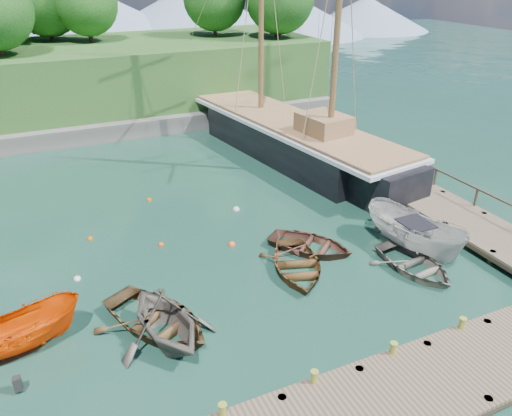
# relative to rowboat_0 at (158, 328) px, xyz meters

# --- Properties ---
(ground) EXTENTS (160.00, 160.00, 0.00)m
(ground) POSITION_rel_rowboat_0_xyz_m (4.58, -0.12, 0.00)
(ground) COLOR #173B2B
(ground) RESTS_ON ground
(dock_near) EXTENTS (20.00, 3.20, 1.10)m
(dock_near) POSITION_rel_rowboat_0_xyz_m (6.58, -6.62, 0.43)
(dock_near) COLOR #4A3B2D
(dock_near) RESTS_ON ground
(dock_east) EXTENTS (3.20, 24.00, 1.10)m
(dock_east) POSITION_rel_rowboat_0_xyz_m (16.08, 6.88, 0.43)
(dock_east) COLOR #4A3B2D
(dock_east) RESTS_ON ground
(bollard_1) EXTENTS (0.26, 0.26, 0.45)m
(bollard_1) POSITION_rel_rowboat_0_xyz_m (3.58, -5.22, 0.00)
(bollard_1) COLOR olive
(bollard_1) RESTS_ON ground
(bollard_2) EXTENTS (0.26, 0.26, 0.45)m
(bollard_2) POSITION_rel_rowboat_0_xyz_m (6.58, -5.22, 0.00)
(bollard_2) COLOR olive
(bollard_2) RESTS_ON ground
(bollard_3) EXTENTS (0.26, 0.26, 0.45)m
(bollard_3) POSITION_rel_rowboat_0_xyz_m (9.58, -5.22, 0.00)
(bollard_3) COLOR olive
(bollard_3) RESTS_ON ground
(rowboat_0) EXTENTS (5.25, 5.81, 0.99)m
(rowboat_0) POSITION_rel_rowboat_0_xyz_m (0.00, 0.00, 0.00)
(rowboat_0) COLOR #4F391F
(rowboat_0) RESTS_ON ground
(rowboat_1) EXTENTS (4.27, 4.72, 2.17)m
(rowboat_1) POSITION_rel_rowboat_0_xyz_m (0.12, -0.83, 0.00)
(rowboat_1) COLOR #5B554C
(rowboat_1) RESTS_ON ground
(rowboat_2) EXTENTS (4.24, 5.01, 0.88)m
(rowboat_2) POSITION_rel_rowboat_0_xyz_m (6.49, 1.12, 0.00)
(rowboat_2) COLOR #4F3318
(rowboat_2) RESTS_ON ground
(rowboat_3) EXTENTS (3.21, 4.25, 0.83)m
(rowboat_3) POSITION_rel_rowboat_0_xyz_m (11.21, -0.95, 0.00)
(rowboat_3) COLOR #6C655A
(rowboat_3) RESTS_ON ground
(rowboat_4) EXTENTS (4.77, 4.93, 0.83)m
(rowboat_4) POSITION_rel_rowboat_0_xyz_m (7.91, 2.38, 0.00)
(rowboat_4) COLOR #4D2D21
(rowboat_4) RESTS_ON ground
(motorboat_orange) EXTENTS (4.64, 2.35, 1.71)m
(motorboat_orange) POSITION_rel_rowboat_0_xyz_m (-4.65, 0.80, 0.00)
(motorboat_orange) COLOR #E74600
(motorboat_orange) RESTS_ON ground
(cabin_boat_white) EXTENTS (2.94, 5.68, 2.09)m
(cabin_boat_white) POSITION_rel_rowboat_0_xyz_m (12.29, 0.46, 0.00)
(cabin_boat_white) COLOR beige
(cabin_boat_white) RESTS_ON ground
(schooner) EXTENTS (7.74, 27.02, 19.78)m
(schooner) POSITION_rel_rowboat_0_xyz_m (13.07, 13.79, 1.10)
(schooner) COLOR black
(schooner) RESTS_ON ground
(mooring_buoy_0) EXTENTS (0.31, 0.31, 0.31)m
(mooring_buoy_0) POSITION_rel_rowboat_0_xyz_m (-2.32, 4.49, 0.00)
(mooring_buoy_0) COLOR white
(mooring_buoy_0) RESTS_ON ground
(mooring_buoy_1) EXTENTS (0.28, 0.28, 0.28)m
(mooring_buoy_1) POSITION_rel_rowboat_0_xyz_m (1.67, 5.79, 0.00)
(mooring_buoy_1) COLOR #E54A0C
(mooring_buoy_1) RESTS_ON ground
(mooring_buoy_2) EXTENTS (0.35, 0.35, 0.35)m
(mooring_buoy_2) POSITION_rel_rowboat_0_xyz_m (4.76, 4.39, 0.00)
(mooring_buoy_2) COLOR #F4571C
(mooring_buoy_2) RESTS_ON ground
(mooring_buoy_3) EXTENTS (0.37, 0.37, 0.37)m
(mooring_buoy_3) POSITION_rel_rowboat_0_xyz_m (6.39, 7.76, 0.00)
(mooring_buoy_3) COLOR silver
(mooring_buoy_3) RESTS_ON ground
(mooring_buoy_4) EXTENTS (0.28, 0.28, 0.28)m
(mooring_buoy_4) POSITION_rel_rowboat_0_xyz_m (-1.33, 7.78, 0.00)
(mooring_buoy_4) COLOR #D65E01
(mooring_buoy_4) RESTS_ON ground
(mooring_buoy_5) EXTENTS (0.28, 0.28, 0.28)m
(mooring_buoy_5) POSITION_rel_rowboat_0_xyz_m (2.37, 10.91, 0.00)
(mooring_buoy_5) COLOR #E55F08
(mooring_buoy_5) RESTS_ON ground
(distant_ridge) EXTENTS (117.00, 40.00, 10.00)m
(distant_ridge) POSITION_rel_rowboat_0_xyz_m (8.88, 69.88, 4.35)
(distant_ridge) COLOR #728CA5
(distant_ridge) RESTS_ON ground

